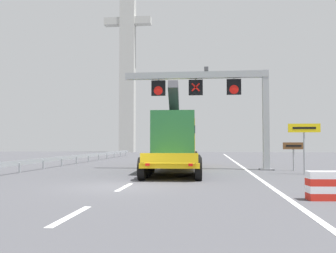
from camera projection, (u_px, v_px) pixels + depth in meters
The scene contains 10 objects.
ground at pixel (118, 187), 14.97m from camera, with size 112.00×112.00×0.00m, color #4C4C51.
lane_markings at pixel (165, 165), 29.21m from camera, with size 0.20×43.34×0.01m.
edge_line_right at pixel (243, 168), 26.22m from camera, with size 0.20×63.00×0.01m, color silver.
overhead_lane_gantry at pixel (216, 92), 24.71m from camera, with size 9.91×0.90×6.92m.
heavy_haul_truck_yellow at pixel (176, 140), 24.89m from camera, with size 3.55×14.15×5.30m.
exit_sign_yellow at pixel (304, 135), 20.82m from camera, with size 1.78×0.15×2.88m.
tourist_info_sign_brown at pixel (294, 149), 23.41m from camera, with size 1.33×0.15×1.82m.
crash_barrier_striped at pixel (324, 186), 11.50m from camera, with size 1.04×0.59×0.90m.
guardrail_left at pixel (82, 157), 32.60m from camera, with size 0.13×37.86×0.76m.
bridge_pylon_distant at pixel (128, 44), 69.89m from camera, with size 9.00×2.00×40.23m.
Camera 1 is at (3.65, -14.76, 1.80)m, focal length 39.27 mm.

